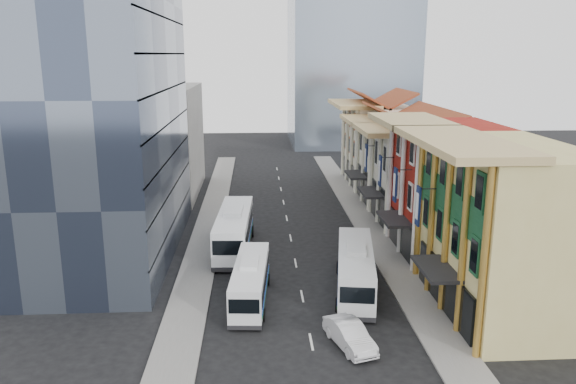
{
  "coord_description": "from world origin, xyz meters",
  "views": [
    {
      "loc": [
        -3.4,
        -31.52,
        17.96
      ],
      "look_at": [
        -0.45,
        18.7,
        5.57
      ],
      "focal_mm": 35.0,
      "sensor_mm": 36.0,
      "label": 1
    }
  ],
  "objects": [
    {
      "name": "bus_right",
      "position": [
        4.18,
        8.77,
        1.87
      ],
      "size": [
        4.48,
        11.91,
        3.73
      ],
      "primitive_type": null,
      "rotation": [
        0.0,
        0.0,
        -0.15
      ],
      "color": "silver",
      "rests_on": "ground"
    },
    {
      "name": "shophouse_tan",
      "position": [
        14.0,
        5.0,
        6.0
      ],
      "size": [
        8.0,
        14.0,
        12.0
      ],
      "primitive_type": "cube",
      "color": "#D1C379",
      "rests_on": "ground"
    },
    {
      "name": "ground",
      "position": [
        0.0,
        0.0,
        0.0
      ],
      "size": [
        200.0,
        200.0,
        0.0
      ],
      "primitive_type": "plane",
      "color": "black",
      "rests_on": "ground"
    },
    {
      "name": "shophouse_cream_far",
      "position": [
        14.0,
        46.0,
        5.5
      ],
      "size": [
        8.0,
        12.0,
        11.0
      ],
      "primitive_type": "cube",
      "color": "silver",
      "rests_on": "ground"
    },
    {
      "name": "shophouse_red",
      "position": [
        14.0,
        17.0,
        6.0
      ],
      "size": [
        8.0,
        10.0,
        12.0
      ],
      "primitive_type": "cube",
      "color": "maroon",
      "rests_on": "ground"
    },
    {
      "name": "bus_left_far",
      "position": [
        -5.5,
        18.84,
        2.02
      ],
      "size": [
        3.58,
        12.73,
        4.04
      ],
      "primitive_type": null,
      "rotation": [
        0.0,
        0.0,
        -0.05
      ],
      "color": "white",
      "rests_on": "ground"
    },
    {
      "name": "shophouse_cream_near",
      "position": [
        14.0,
        26.5,
        5.0
      ],
      "size": [
        8.0,
        9.0,
        10.0
      ],
      "primitive_type": "cube",
      "color": "silver",
      "rests_on": "ground"
    },
    {
      "name": "bus_left_near",
      "position": [
        -3.92,
        7.41,
        1.62
      ],
      "size": [
        3.11,
        10.22,
        3.23
      ],
      "primitive_type": null,
      "rotation": [
        0.0,
        0.0,
        -0.08
      ],
      "color": "silver",
      "rests_on": "ground"
    },
    {
      "name": "office_block_far",
      "position": [
        -16.0,
        42.0,
        7.0
      ],
      "size": [
        10.0,
        18.0,
        14.0
      ],
      "primitive_type": "cube",
      "color": "gray",
      "rests_on": "ground"
    },
    {
      "name": "sidewalk_right",
      "position": [
        8.5,
        22.0,
        0.07
      ],
      "size": [
        3.0,
        90.0,
        0.15
      ],
      "primitive_type": "cube",
      "color": "slate",
      "rests_on": "ground"
    },
    {
      "name": "office_tower",
      "position": [
        -17.0,
        19.0,
        15.0
      ],
      "size": [
        12.0,
        26.0,
        30.0
      ],
      "primitive_type": "cube",
      "color": "#363F55",
      "rests_on": "ground"
    },
    {
      "name": "sidewalk_left",
      "position": [
        -8.5,
        22.0,
        0.07
      ],
      "size": [
        3.0,
        90.0,
        0.15
      ],
      "primitive_type": "cube",
      "color": "slate",
      "rests_on": "ground"
    },
    {
      "name": "sedan_right",
      "position": [
        2.35,
        0.29,
        0.79
      ],
      "size": [
        3.01,
        5.05,
        1.57
      ],
      "primitive_type": "imported",
      "rotation": [
        0.0,
        0.0,
        0.3
      ],
      "color": "silver",
      "rests_on": "ground"
    },
    {
      "name": "shophouse_cream_mid",
      "position": [
        14.0,
        35.5,
        5.0
      ],
      "size": [
        8.0,
        9.0,
        10.0
      ],
      "primitive_type": "cube",
      "color": "silver",
      "rests_on": "ground"
    }
  ]
}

